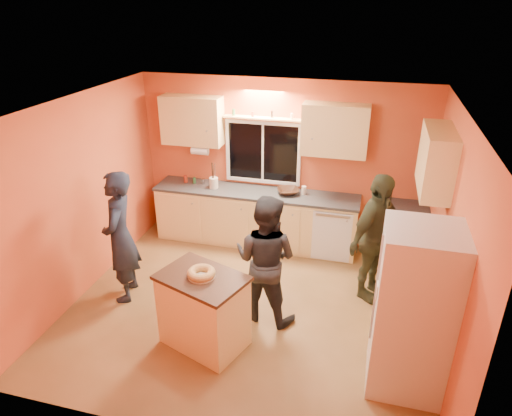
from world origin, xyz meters
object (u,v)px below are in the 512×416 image
(refrigerator, at_px, (413,311))
(island, at_px, (204,310))
(person_center, at_px, (266,259))
(person_left, at_px, (120,237))
(person_right, at_px, (375,238))

(refrigerator, xyz_separation_m, island, (-2.20, 0.03, -0.44))
(refrigerator, height_order, island, refrigerator)
(refrigerator, height_order, person_center, refrigerator)
(island, xyz_separation_m, person_left, (-1.34, 0.62, 0.42))
(island, bearing_deg, refrigerator, 19.37)
(person_left, xyz_separation_m, person_right, (3.15, 0.82, -0.02))
(person_right, bearing_deg, person_center, 152.87)
(refrigerator, distance_m, person_center, 1.79)
(person_left, height_order, person_center, person_left)
(island, xyz_separation_m, person_center, (0.56, 0.66, 0.36))
(island, relative_size, person_right, 0.64)
(person_center, height_order, person_right, person_right)
(island, height_order, person_left, person_left)
(refrigerator, distance_m, person_left, 3.60)
(person_left, bearing_deg, island, 49.27)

